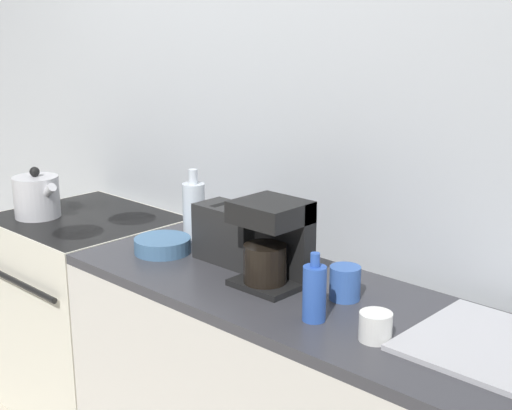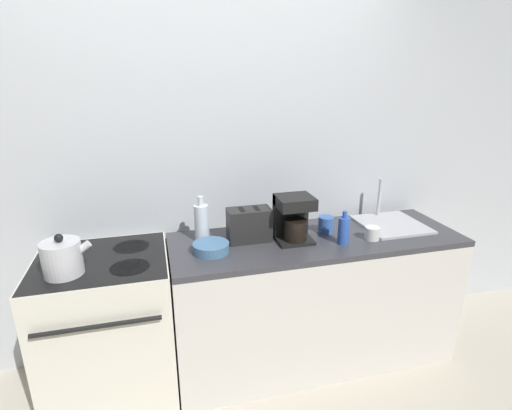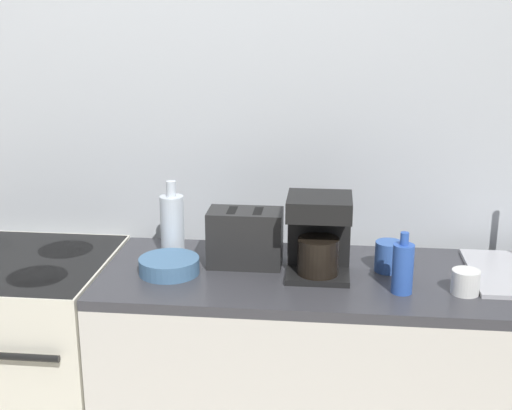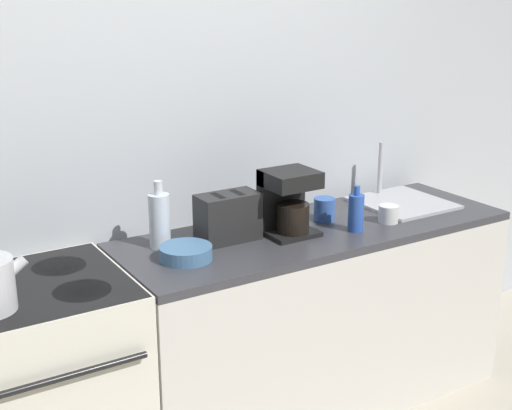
{
  "view_description": "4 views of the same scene",
  "coord_description": "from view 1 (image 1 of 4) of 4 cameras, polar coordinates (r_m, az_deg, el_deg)",
  "views": [
    {
      "loc": [
        1.95,
        -1.32,
        1.75
      ],
      "look_at": [
        0.38,
        0.34,
        1.13
      ],
      "focal_mm": 50.0,
      "sensor_mm": 36.0,
      "label": 1
    },
    {
      "loc": [
        -0.31,
        -1.82,
        1.87
      ],
      "look_at": [
        0.27,
        0.36,
        1.11
      ],
      "focal_mm": 28.0,
      "sensor_mm": 36.0,
      "label": 2
    },
    {
      "loc": [
        0.52,
        -2.0,
        1.81
      ],
      "look_at": [
        0.26,
        0.4,
        1.1
      ],
      "focal_mm": 50.0,
      "sensor_mm": 36.0,
      "label": 3
    },
    {
      "loc": [
        -1.17,
        -2.11,
        1.92
      ],
      "look_at": [
        0.37,
        0.37,
        1.02
      ],
      "focal_mm": 50.0,
      "sensor_mm": 36.0,
      "label": 4
    }
  ],
  "objects": [
    {
      "name": "wall_back",
      "position": [
        2.85,
        -0.56,
        6.1
      ],
      "size": [
        8.0,
        0.05,
        2.6
      ],
      "color": "silver",
      "rests_on": "ground_plane"
    },
    {
      "name": "bowl",
      "position": [
        2.67,
        -7.48,
        -3.21
      ],
      "size": [
        0.21,
        0.21,
        0.06
      ],
      "color": "teal",
      "rests_on": "counter_block"
    },
    {
      "name": "bottle_clear",
      "position": [
        2.77,
        -4.98,
        -0.46
      ],
      "size": [
        0.09,
        0.09,
        0.28
      ],
      "color": "silver",
      "rests_on": "counter_block"
    },
    {
      "name": "cup_blue",
      "position": [
        2.24,
        7.13,
        -6.2
      ],
      "size": [
        0.1,
        0.1,
        0.11
      ],
      "color": "#3860B2",
      "rests_on": "counter_block"
    },
    {
      "name": "stove",
      "position": [
        3.33,
        -13.13,
        -8.14
      ],
      "size": [
        0.72,
        0.68,
        0.89
      ],
      "color": "silver",
      "rests_on": "ground_plane"
    },
    {
      "name": "cup_white",
      "position": [
        1.99,
        9.54,
        -9.56
      ],
      "size": [
        0.09,
        0.09,
        0.08
      ],
      "color": "white",
      "rests_on": "counter_block"
    },
    {
      "name": "coffee_maker",
      "position": [
        2.31,
        1.49,
        -2.88
      ],
      "size": [
        0.22,
        0.2,
        0.28
      ],
      "color": "black",
      "rests_on": "counter_block"
    },
    {
      "name": "bottle_blue",
      "position": [
        2.07,
        4.69,
        -6.98
      ],
      "size": [
        0.07,
        0.07,
        0.21
      ],
      "color": "#2D56B7",
      "rests_on": "counter_block"
    },
    {
      "name": "sink_tray",
      "position": [
        2.04,
        18.37,
        -10.27
      ],
      "size": [
        0.4,
        0.43,
        0.28
      ],
      "color": "#B7B7BC",
      "rests_on": "counter_block"
    },
    {
      "name": "kettle",
      "position": [
        3.23,
        -17.12,
        0.66
      ],
      "size": [
        0.25,
        0.2,
        0.22
      ],
      "color": "silver",
      "rests_on": "stove"
    },
    {
      "name": "toaster",
      "position": [
        2.53,
        -2.01,
        -2.32
      ],
      "size": [
        0.26,
        0.14,
        0.2
      ],
      "color": "black",
      "rests_on": "counter_block"
    }
  ]
}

